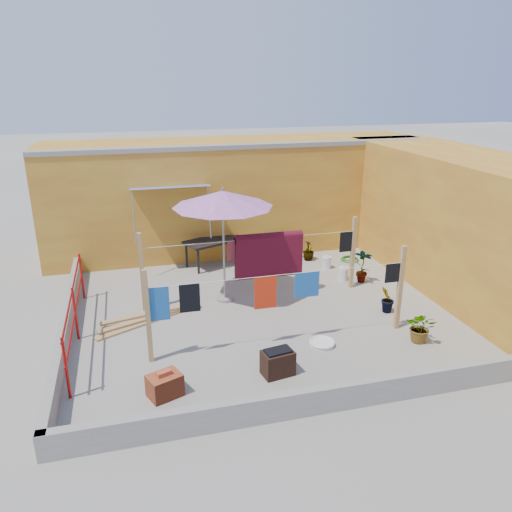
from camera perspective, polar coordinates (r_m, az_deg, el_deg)
The scene contains 21 objects.
ground at distance 11.12m, azimuth 0.69°, elevation -6.46°, with size 80.00×80.00×0.00m, color #9E998E.
wall_back at distance 15.01m, azimuth -2.25°, elevation 7.08°, with size 11.00×3.27×3.21m.
wall_right at distance 12.85m, azimuth 23.71°, elevation 3.15°, with size 2.40×9.00×3.20m, color gold.
parapet_front at distance 8.10m, azimuth 7.74°, elevation -15.92°, with size 8.30×0.16×0.44m, color gray.
parapet_left at distance 10.78m, azimuth -20.88°, elevation -7.45°, with size 0.16×7.30×0.44m, color gray.
red_railing at distance 10.36m, azimuth -20.05°, elevation -5.39°, with size 0.05×4.20×1.10m.
clothesline_rig at distance 11.26m, azimuth 1.39°, elevation -0.51°, with size 5.09×2.35×1.80m.
patio_umbrella at distance 10.94m, azimuth -3.83°, elevation 6.45°, with size 2.62×2.62×2.67m.
outdoor_table at distance 13.67m, azimuth -4.86°, elevation 1.60°, with size 1.74×1.31×0.73m.
brick_stack at distance 8.51m, azimuth -10.39°, elevation -14.31°, with size 0.63×0.55×0.46m.
lumber_pile at distance 10.97m, azimuth -12.23°, elevation -6.92°, with size 2.26×1.15×0.14m.
brazier at distance 8.88m, azimuth 2.50°, elevation -12.05°, with size 0.59×0.44×0.49m.
white_basin at distance 9.92m, azimuth 7.56°, elevation -9.82°, with size 0.51×0.51×0.09m.
water_jug_a at distance 12.95m, azimuth 9.91°, elevation -2.01°, with size 0.25×0.25×0.38m.
water_jug_b at distance 13.66m, azimuth 8.06°, elevation -0.73°, with size 0.25×0.25×0.39m.
green_hose at distance 14.41m, azimuth 10.66°, elevation -0.35°, with size 0.52×0.52×0.08m.
plant_back_a at distance 14.19m, azimuth 2.92°, elevation 1.25°, with size 0.73×0.63×0.81m, color #1B5117.
plant_back_b at distance 14.18m, azimuth 6.02°, elevation 0.68°, with size 0.33×0.33×0.59m, color #1B5117.
plant_right_a at distance 12.81m, azimuth 12.11°, elevation -1.07°, with size 0.47×0.32×0.90m, color #1B5117.
plant_right_b at distance 11.34m, azimuth 14.79°, elevation -4.82°, with size 0.35×0.28×0.64m, color #1B5117.
plant_right_c at distance 10.35m, azimuth 18.34°, elevation -7.73°, with size 0.57×0.49×0.63m, color #1B5117.
Camera 1 is at (-2.67, -9.60, 4.93)m, focal length 35.00 mm.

